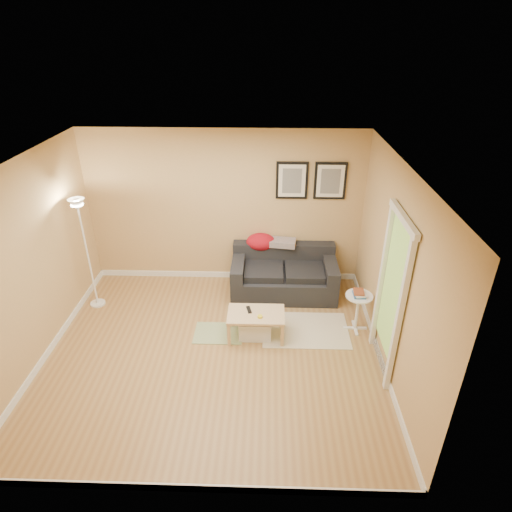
% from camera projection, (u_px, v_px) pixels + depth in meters
% --- Properties ---
extents(floor, '(4.50, 4.50, 0.00)m').
position_uv_depth(floor, '(214.00, 352.00, 5.88)').
color(floor, '#A37B46').
rests_on(floor, ground).
extents(ceiling, '(4.50, 4.50, 0.00)m').
position_uv_depth(ceiling, '(203.00, 167.00, 4.64)').
color(ceiling, white).
rests_on(ceiling, wall_back).
extents(wall_back, '(4.50, 0.00, 4.50)m').
position_uv_depth(wall_back, '(225.00, 209.00, 7.02)').
color(wall_back, tan).
rests_on(wall_back, ground).
extents(wall_front, '(4.50, 0.00, 4.50)m').
position_uv_depth(wall_front, '(178.00, 394.00, 3.50)').
color(wall_front, tan).
rests_on(wall_front, ground).
extents(wall_left, '(0.00, 4.00, 4.00)m').
position_uv_depth(wall_left, '(29.00, 268.00, 5.32)').
color(wall_left, tan).
rests_on(wall_left, ground).
extents(wall_right, '(0.00, 4.00, 4.00)m').
position_uv_depth(wall_right, '(394.00, 273.00, 5.20)').
color(wall_right, tan).
rests_on(wall_right, ground).
extents(baseboard_back, '(4.50, 0.02, 0.10)m').
position_uv_depth(baseboard_back, '(227.00, 275.00, 7.61)').
color(baseboard_back, white).
rests_on(baseboard_back, ground).
extents(baseboard_front, '(4.50, 0.02, 0.10)m').
position_uv_depth(baseboard_front, '(190.00, 488.00, 4.11)').
color(baseboard_front, white).
rests_on(baseboard_front, ground).
extents(baseboard_left, '(0.02, 4.00, 0.10)m').
position_uv_depth(baseboard_left, '(52.00, 346.00, 5.92)').
color(baseboard_left, white).
rests_on(baseboard_left, ground).
extents(baseboard_right, '(0.02, 4.00, 0.10)m').
position_uv_depth(baseboard_right, '(379.00, 353.00, 5.80)').
color(baseboard_right, white).
rests_on(baseboard_right, ground).
extents(sofa, '(1.70, 0.90, 0.75)m').
position_uv_depth(sofa, '(284.00, 273.00, 7.02)').
color(sofa, black).
rests_on(sofa, ground).
extents(red_throw, '(0.48, 0.36, 0.28)m').
position_uv_depth(red_throw, '(261.00, 242.00, 7.14)').
color(red_throw, '#B51027').
rests_on(red_throw, sofa).
extents(plaid_throw, '(0.45, 0.32, 0.10)m').
position_uv_depth(plaid_throw, '(283.00, 243.00, 7.09)').
color(plaid_throw, tan).
rests_on(plaid_throw, sofa).
extents(framed_print_left, '(0.50, 0.04, 0.60)m').
position_uv_depth(framed_print_left, '(292.00, 180.00, 6.73)').
color(framed_print_left, black).
rests_on(framed_print_left, wall_back).
extents(framed_print_right, '(0.50, 0.04, 0.60)m').
position_uv_depth(framed_print_right, '(330.00, 181.00, 6.71)').
color(framed_print_right, black).
rests_on(framed_print_right, wall_back).
extents(area_rug, '(1.25, 0.85, 0.01)m').
position_uv_depth(area_rug, '(305.00, 330.00, 6.30)').
color(area_rug, beige).
rests_on(area_rug, ground).
extents(green_runner, '(0.70, 0.50, 0.01)m').
position_uv_depth(green_runner, '(219.00, 333.00, 6.23)').
color(green_runner, '#668C4C').
rests_on(green_runner, ground).
extents(coffee_table, '(0.90, 0.69, 0.40)m').
position_uv_depth(coffee_table, '(256.00, 325.00, 6.09)').
color(coffee_table, '#D6B082').
rests_on(coffee_table, ground).
extents(remote_control, '(0.09, 0.17, 0.02)m').
position_uv_depth(remote_control, '(249.00, 310.00, 6.06)').
color(remote_control, black).
rests_on(remote_control, coffee_table).
extents(tape_roll, '(0.07, 0.07, 0.03)m').
position_uv_depth(tape_roll, '(260.00, 317.00, 5.90)').
color(tape_roll, yellow).
rests_on(tape_roll, coffee_table).
extents(storage_bin, '(0.47, 0.35, 0.29)m').
position_uv_depth(storage_bin, '(255.00, 327.00, 6.13)').
color(storage_bin, white).
rests_on(storage_bin, ground).
extents(side_table, '(0.39, 0.39, 0.59)m').
position_uv_depth(side_table, '(357.00, 312.00, 6.19)').
color(side_table, white).
rests_on(side_table, ground).
extents(book_stack, '(0.22, 0.25, 0.07)m').
position_uv_depth(book_stack, '(359.00, 293.00, 6.04)').
color(book_stack, '#2B5683').
rests_on(book_stack, side_table).
extents(floor_lamp, '(0.23, 0.23, 1.80)m').
position_uv_depth(floor_lamp, '(88.00, 258.00, 6.49)').
color(floor_lamp, white).
rests_on(floor_lamp, ground).
extents(doorway, '(0.12, 1.01, 2.13)m').
position_uv_depth(doorway, '(389.00, 299.00, 5.20)').
color(doorway, white).
rests_on(doorway, ground).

